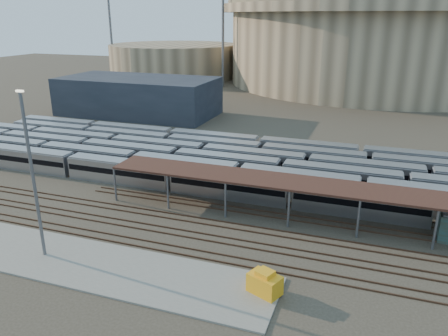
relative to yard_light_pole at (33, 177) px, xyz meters
name	(u,v)px	position (x,y,z in m)	size (l,w,h in m)	color
ground	(161,211)	(6.92, 15.10, -9.62)	(420.00, 420.00, 0.00)	#383026
apron	(59,257)	(1.92, 0.10, -9.52)	(50.00, 9.00, 0.20)	gray
subway_trains	(220,161)	(8.97, 33.60, -7.82)	(125.25, 23.90, 3.60)	#A4A4A9
inspection_shed	(327,188)	(28.92, 19.10, -4.63)	(60.30, 6.00, 5.30)	slate
empty_tracks	(143,226)	(6.92, 10.10, -9.53)	(170.00, 9.62, 0.18)	#4C3323
stadium	(379,41)	(31.92, 155.10, 6.85)	(124.00, 124.00, 32.50)	tan
secondary_arena	(174,60)	(-53.08, 145.10, -2.62)	(56.00, 56.00, 14.00)	tan
service_building	(138,96)	(-28.08, 70.10, -4.62)	(42.00, 20.00, 10.00)	#1E232D
floodlight_0	(223,30)	(-23.08, 125.10, 11.03)	(4.00, 1.00, 38.40)	slate
floodlight_1	(111,28)	(-78.08, 135.10, 11.03)	(4.00, 1.00, 38.40)	slate
floodlight_3	(301,27)	(-3.08, 175.10, 11.03)	(4.00, 1.00, 38.40)	slate
yard_light_pole	(33,177)	(0.00, 0.00, 0.00)	(0.81, 0.36, 18.67)	slate
yellow_equipment	(265,284)	(25.42, 1.29, -8.43)	(3.14, 1.97, 1.97)	orange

